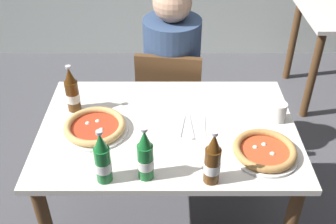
{
  "coord_description": "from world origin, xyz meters",
  "views": [
    {
      "loc": [
        -0.0,
        -1.47,
        1.92
      ],
      "look_at": [
        0.0,
        0.05,
        0.8
      ],
      "focal_mm": 42.9,
      "sensor_mm": 36.0,
      "label": 1
    }
  ],
  "objects": [
    {
      "name": "pizza_marinara_far",
      "position": [
        -0.34,
        -0.03,
        0.77
      ],
      "size": [
        0.31,
        0.31,
        0.04
      ],
      "color": "white",
      "rests_on": "dining_table_main"
    },
    {
      "name": "beer_bottle_center",
      "position": [
        -0.25,
        -0.34,
        0.85
      ],
      "size": [
        0.07,
        0.07,
        0.25
      ],
      "color": "#196B2D",
      "rests_on": "dining_table_main"
    },
    {
      "name": "beer_bottle_right",
      "position": [
        -0.46,
        0.14,
        0.85
      ],
      "size": [
        0.07,
        0.07,
        0.25
      ],
      "color": "#512D0F",
      "rests_on": "dining_table_main"
    },
    {
      "name": "pizza_margherita_near",
      "position": [
        0.41,
        -0.19,
        0.77
      ],
      "size": [
        0.29,
        0.29,
        0.04
      ],
      "color": "white",
      "rests_on": "dining_table_main"
    },
    {
      "name": "diner_seated",
      "position": [
        0.02,
        0.66,
        0.58
      ],
      "size": [
        0.34,
        0.34,
        1.21
      ],
      "color": "#2D3342",
      "rests_on": "ground_plane"
    },
    {
      "name": "dining_table_main",
      "position": [
        0.0,
        0.0,
        0.64
      ],
      "size": [
        1.2,
        0.8,
        0.75
      ],
      "color": "silver",
      "rests_on": "ground_plane"
    },
    {
      "name": "chair_behind_table",
      "position": [
        0.01,
        0.61,
        0.48
      ],
      "size": [
        0.45,
        0.45,
        0.85
      ],
      "rotation": [
        0.0,
        0.0,
        3.01
      ],
      "color": "brown",
      "rests_on": "ground_plane"
    },
    {
      "name": "beer_bottle_extra",
      "position": [
        -0.09,
        -0.32,
        0.85
      ],
      "size": [
        0.07,
        0.07,
        0.25
      ],
      "color": "#196B2D",
      "rests_on": "dining_table_main"
    },
    {
      "name": "beer_bottle_left",
      "position": [
        0.17,
        -0.34,
        0.85
      ],
      "size": [
        0.07,
        0.07,
        0.25
      ],
      "color": "#512D0F",
      "rests_on": "dining_table_main"
    },
    {
      "name": "napkin_with_cutlery",
      "position": [
        0.09,
        -0.0,
        0.75
      ],
      "size": [
        0.19,
        0.19,
        0.01
      ],
      "color": "white",
      "rests_on": "dining_table_main"
    },
    {
      "name": "paper_cup",
      "position": [
        0.52,
        0.05,
        0.8
      ],
      "size": [
        0.07,
        0.07,
        0.09
      ],
      "primitive_type": "cylinder",
      "color": "white",
      "rests_on": "dining_table_main"
    }
  ]
}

